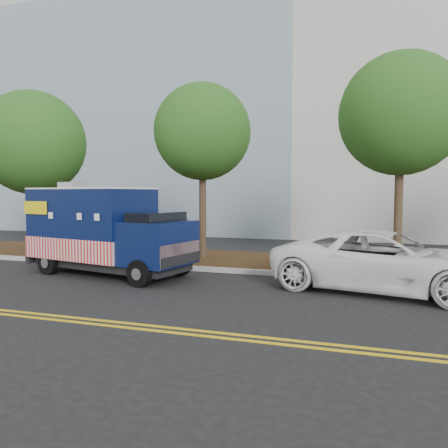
% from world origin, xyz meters
% --- Properties ---
extents(ground, '(120.00, 120.00, 0.00)m').
position_xyz_m(ground, '(0.00, 0.00, 0.00)').
color(ground, black).
rests_on(ground, ground).
extents(curb, '(120.00, 0.18, 0.15)m').
position_xyz_m(curb, '(0.00, 1.40, 0.07)').
color(curb, '#9E9E99').
rests_on(curb, ground).
extents(mulch_strip, '(120.00, 4.00, 0.15)m').
position_xyz_m(mulch_strip, '(0.00, 3.50, 0.07)').
color(mulch_strip, '#311C0D').
rests_on(mulch_strip, ground).
extents(centerline_near, '(120.00, 0.10, 0.01)m').
position_xyz_m(centerline_near, '(0.00, -4.45, 0.01)').
color(centerline_near, gold).
rests_on(centerline_near, ground).
extents(centerline_far, '(120.00, 0.10, 0.01)m').
position_xyz_m(centerline_far, '(0.00, -4.70, 0.01)').
color(centerline_far, gold).
rests_on(centerline_far, ground).
extents(office_building, '(46.00, 20.00, 30.40)m').
position_xyz_m(office_building, '(2.00, 22.00, 15.20)').
color(office_building, silver).
rests_on(office_building, ground).
extents(tree_a, '(4.33, 4.33, 6.83)m').
position_xyz_m(tree_a, '(-7.45, 3.26, 4.66)').
color(tree_a, '#38281C').
rests_on(tree_a, ground).
extents(tree_b, '(3.56, 3.56, 6.59)m').
position_xyz_m(tree_b, '(0.13, 3.35, 4.79)').
color(tree_b, '#38281C').
rests_on(tree_b, ground).
extents(tree_c, '(3.80, 3.80, 6.90)m').
position_xyz_m(tree_c, '(6.89, 2.92, 4.98)').
color(tree_c, '#38281C').
rests_on(tree_c, ground).
extents(sign_post, '(0.06, 0.06, 2.40)m').
position_xyz_m(sign_post, '(-2.38, 1.56, 1.20)').
color(sign_post, '#473828').
rests_on(sign_post, ground).
extents(food_truck, '(5.81, 3.11, 2.91)m').
position_xyz_m(food_truck, '(-1.93, -0.03, 1.32)').
color(food_truck, black).
rests_on(food_truck, ground).
extents(white_car, '(6.15, 3.77, 1.59)m').
position_xyz_m(white_car, '(6.42, 0.11, 0.80)').
color(white_car, white).
rests_on(white_car, ground).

